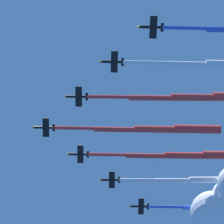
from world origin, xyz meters
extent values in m
cylinder|color=black|center=(-28.77, -3.98, 148.27)|extent=(8.78, 4.87, 1.35)
cone|color=#EAB70C|center=(-33.39, -6.02, 148.27)|extent=(1.71, 1.70, 1.29)
cylinder|color=black|center=(-24.43, -2.06, 148.27)|extent=(0.96, 1.17, 1.02)
ellipsoid|color=black|center=(-30.63, -4.66, 148.72)|extent=(2.11, 1.60, 0.86)
cube|color=black|center=(-28.27, -3.77, 148.22)|extent=(5.75, 8.53, 2.39)
cube|color=#EAB70C|center=(-26.78, -7.15, 149.32)|extent=(2.39, 1.57, 0.28)
cube|color=#EAB70C|center=(-29.78, -0.36, 147.25)|extent=(2.39, 1.57, 0.28)
cube|color=black|center=(-25.31, -2.45, 148.27)|extent=(2.26, 3.29, 0.95)
cube|color=#EAB70C|center=(-25.42, -2.22, 149.18)|extent=(1.53, 1.14, 1.86)
cylinder|color=red|center=(-16.47, 1.45, 148.27)|extent=(18.36, 9.38, 1.72)
cylinder|color=red|center=(-1.23, 8.50, 148.19)|extent=(18.71, 10.16, 2.59)
cylinder|color=red|center=(14.29, 14.92, 148.30)|extent=(19.06, 10.95, 3.45)
cylinder|color=red|center=(29.82, 21.31, 148.42)|extent=(19.40, 11.74, 4.31)
cylinder|color=black|center=(-9.76, -12.69, 148.32)|extent=(8.81, 4.79, 1.36)
cone|color=#EAB70C|center=(-14.40, -14.68, 148.32)|extent=(1.71, 1.70, 1.30)
cylinder|color=black|center=(-5.39, -10.82, 148.32)|extent=(0.95, 1.18, 1.02)
ellipsoid|color=black|center=(-11.63, -13.35, 148.77)|extent=(2.11, 1.59, 0.87)
cube|color=black|center=(-9.25, -12.49, 148.27)|extent=(5.67, 8.51, 2.50)
cube|color=#EAB70C|center=(-7.81, -15.87, 149.42)|extent=(2.39, 1.55, 0.29)
cube|color=#EAB70C|center=(-10.71, -9.08, 147.25)|extent=(2.39, 1.55, 0.29)
cube|color=black|center=(-6.28, -11.20, 148.32)|extent=(2.23, 3.28, 1.00)
cube|color=#EAB70C|center=(-6.39, -10.96, 149.23)|extent=(1.54, 1.15, 1.86)
cylinder|color=red|center=(2.63, -7.39, 148.32)|extent=(18.50, 9.21, 1.74)
cylinder|color=red|center=(18.01, -0.51, 148.23)|extent=(18.84, 10.01, 2.61)
cylinder|color=red|center=(33.66, 5.75, 148.35)|extent=(19.18, 10.81, 3.47)
cylinder|color=black|center=(-22.10, 15.85, 150.04)|extent=(8.79, 4.84, 1.35)
cone|color=#EAB70C|center=(-26.73, 13.83, 150.04)|extent=(1.71, 1.70, 1.29)
cylinder|color=black|center=(-17.75, 17.75, 150.04)|extent=(0.96, 1.17, 1.01)
ellipsoid|color=black|center=(-23.97, 15.17, 150.49)|extent=(2.11, 1.60, 0.86)
cube|color=black|center=(-21.60, 16.05, 149.99)|extent=(5.73, 8.54, 2.37)
cube|color=#EAB70C|center=(-20.13, 12.67, 151.08)|extent=(2.39, 1.56, 0.28)
cube|color=#EAB70C|center=(-23.09, 19.47, 149.03)|extent=(2.39, 1.56, 0.28)
cube|color=black|center=(-18.64, 17.36, 150.04)|extent=(2.25, 3.29, 0.95)
cube|color=#EAB70C|center=(-18.74, 17.59, 150.95)|extent=(1.53, 1.13, 1.86)
cylinder|color=red|center=(-9.79, 21.22, 150.04)|extent=(18.36, 9.29, 1.72)
cylinder|color=red|center=(5.47, 28.18, 149.96)|extent=(18.71, 10.08, 2.58)
cylinder|color=red|center=(21.00, 34.52, 150.07)|extent=(19.05, 10.86, 3.44)
cylinder|color=black|center=(9.26, -21.40, 149.26)|extent=(8.78, 4.89, 1.36)
cone|color=#EAB70C|center=(4.64, -23.45, 149.26)|extent=(1.71, 1.71, 1.30)
cylinder|color=black|center=(13.60, -19.48, 149.26)|extent=(0.96, 1.18, 1.02)
ellipsoid|color=black|center=(7.39, -22.09, 149.71)|extent=(2.11, 1.61, 0.87)
cube|color=black|center=(9.76, -21.20, 149.21)|extent=(5.75, 8.50, 2.49)
cube|color=#EAB70C|center=(11.24, -24.56, 150.35)|extent=(2.39, 1.57, 0.29)
cube|color=#EAB70C|center=(8.26, -17.80, 148.20)|extent=(2.39, 1.57, 0.29)
cube|color=black|center=(12.72, -19.88, 149.26)|extent=(2.26, 3.28, 0.99)
cube|color=#EAB70C|center=(12.61, -19.63, 150.17)|extent=(1.54, 1.16, 1.86)
cylinder|color=white|center=(21.21, -16.12, 149.26)|extent=(17.57, 9.04, 1.74)
cylinder|color=white|center=(35.76, -9.38, 149.17)|extent=(17.92, 9.84, 2.60)
cylinder|color=black|center=(-15.43, 35.67, 150.96)|extent=(8.83, 4.70, 1.34)
cone|color=#EAB70C|center=(-20.09, 33.73, 150.96)|extent=(1.69, 1.68, 1.28)
cylinder|color=black|center=(-11.05, 37.50, 150.96)|extent=(0.94, 1.16, 1.01)
ellipsoid|color=black|center=(-17.31, 35.02, 151.41)|extent=(2.10, 1.57, 0.85)
cube|color=black|center=(-14.93, 35.87, 150.91)|extent=(5.63, 8.57, 2.29)
cube|color=#EAB70C|center=(-13.50, 32.45, 151.97)|extent=(2.39, 1.53, 0.28)
cube|color=#EAB70C|center=(-16.37, 39.32, 150.00)|extent=(2.39, 1.53, 0.28)
cube|color=black|center=(-11.94, 37.13, 150.96)|extent=(2.21, 3.30, 0.92)
cube|color=#EAB70C|center=(-12.04, 37.35, 151.88)|extent=(1.52, 1.09, 1.87)
cylinder|color=white|center=(-3.37, 40.70, 150.96)|extent=(17.67, 8.66, 1.71)
cylinder|color=white|center=(11.31, 47.12, 150.89)|extent=(18.00, 9.45, 2.57)
cylinder|color=white|center=(26.25, 52.91, 150.99)|extent=(18.32, 10.24, 3.42)
cylinder|color=black|center=(28.27, -30.12, 147.68)|extent=(8.76, 4.86, 1.32)
cone|color=#EAB70C|center=(23.66, -32.17, 147.68)|extent=(1.70, 1.68, 1.26)
cylinder|color=black|center=(32.62, -28.19, 147.68)|extent=(0.95, 1.15, 0.99)
ellipsoid|color=black|center=(26.42, -30.82, 148.13)|extent=(2.10, 1.59, 0.84)
cube|color=black|center=(28.77, -29.91, 147.63)|extent=(5.79, 8.59, 2.08)
cube|color=#EAB70C|center=(30.28, -33.32, 148.59)|extent=(2.39, 1.58, 0.26)
cube|color=#EAB70C|center=(27.25, -26.47, 146.80)|extent=(2.39, 1.58, 0.26)
cube|color=black|center=(31.73, -28.59, 147.68)|extent=(2.28, 3.31, 0.84)
cube|color=#EAB70C|center=(31.64, -28.39, 148.60)|extent=(1.51, 1.08, 1.88)
cylinder|color=blue|center=(40.31, -24.78, 147.68)|extent=(17.75, 9.11, 1.69)
cylinder|color=black|center=(-8.76, 55.50, 149.96)|extent=(8.80, 4.83, 1.36)
cone|color=#EAB70C|center=(-13.39, 53.49, 149.96)|extent=(1.71, 1.70, 1.29)
cylinder|color=black|center=(-4.40, 57.39, 149.96)|extent=(0.96, 1.17, 1.02)
ellipsoid|color=black|center=(-10.63, 54.83, 150.41)|extent=(2.11, 1.60, 0.86)
cube|color=black|center=(-8.26, 55.70, 149.92)|extent=(5.71, 8.53, 2.41)
cube|color=#EAB70C|center=(-6.79, 52.32, 151.03)|extent=(2.39, 1.56, 0.29)
cube|color=#EAB70C|center=(-9.74, 59.12, 148.94)|extent=(2.39, 1.56, 0.29)
cube|color=black|center=(-5.29, 57.00, 149.96)|extent=(2.25, 3.29, 0.96)
cube|color=#EAB70C|center=(-5.40, 57.24, 150.88)|extent=(1.54, 1.14, 1.86)
cylinder|color=blue|center=(3.40, 60.78, 149.96)|extent=(17.99, 9.09, 1.73)
cylinder|color=blue|center=(18.33, 67.57, 149.88)|extent=(18.34, 9.89, 2.59)
sphere|color=white|center=(22.34, 65.94, 143.47)|extent=(20.13, 20.13, 20.13)
camera|label=1|loc=(46.67, -112.62, -27.66)|focal=84.13mm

